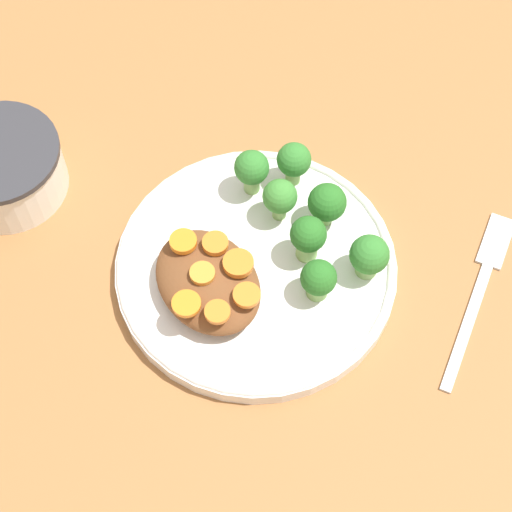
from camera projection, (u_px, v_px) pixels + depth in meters
ground_plane at (256, 273)px, 0.79m from camera, size 4.00×4.00×0.00m
plate at (256, 267)px, 0.78m from camera, size 0.26×0.26×0.02m
dip_bowl at (2, 166)px, 0.81m from camera, size 0.12×0.12×0.06m
stew_mound at (208, 282)px, 0.74m from camera, size 0.11×0.08×0.03m
broccoli_floret_0 at (327, 203)px, 0.77m from camera, size 0.04×0.04×0.05m
broccoli_floret_1 at (308, 237)px, 0.75m from camera, size 0.03×0.03×0.05m
broccoli_floret_2 at (252, 169)px, 0.79m from camera, size 0.03×0.03×0.05m
broccoli_floret_3 at (280, 198)px, 0.77m from camera, size 0.03×0.03×0.05m
broccoli_floret_4 at (318, 279)px, 0.74m from camera, size 0.03×0.03×0.04m
broccoli_floret_5 at (294, 161)px, 0.79m from camera, size 0.03×0.03×0.05m
broccoli_floret_6 at (369, 256)px, 0.75m from camera, size 0.04×0.04×0.05m
carrot_slice_0 at (215, 243)px, 0.74m from camera, size 0.02×0.02×0.01m
carrot_slice_1 at (238, 263)px, 0.73m from camera, size 0.03×0.03×0.01m
carrot_slice_2 at (217, 312)px, 0.71m from camera, size 0.02×0.02×0.00m
carrot_slice_3 at (247, 295)px, 0.72m from camera, size 0.02×0.02×0.00m
carrot_slice_4 at (186, 304)px, 0.71m from camera, size 0.02×0.02×0.00m
carrot_slice_5 at (205, 277)px, 0.73m from camera, size 0.02×0.02×0.00m
carrot_slice_6 at (183, 241)px, 0.74m from camera, size 0.02×0.02×0.01m
fork at (482, 281)px, 0.78m from camera, size 0.12×0.17×0.01m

